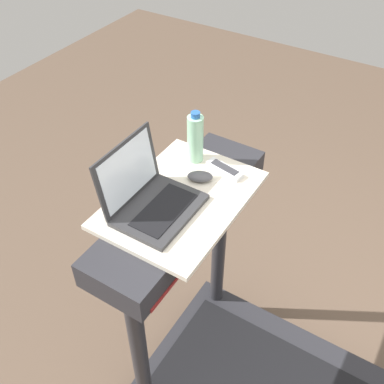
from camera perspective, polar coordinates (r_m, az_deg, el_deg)
desk_board at (r=1.72m, az=-1.41°, el=-0.90°), size 0.62×0.44×0.02m
laptop at (r=1.65m, az=-5.32°, el=-0.64°), size 0.31×0.27×0.25m
computer_mouse at (r=1.78m, az=0.99°, el=1.96°), size 0.10×0.12×0.03m
water_bottle at (r=1.83m, az=0.38°, el=6.74°), size 0.07×0.07×0.22m
tv_remote at (r=1.83m, az=4.05°, el=2.85°), size 0.08×0.17×0.02m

